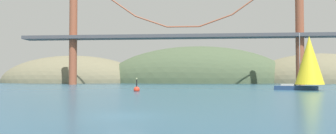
% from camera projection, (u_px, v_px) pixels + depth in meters
% --- Properties ---
extents(ground_plane, '(360.00, 360.00, 0.00)m').
position_uv_depth(ground_plane, '(126.00, 116.00, 21.31)').
color(ground_plane, navy).
extents(headland_center, '(87.86, 44.00, 34.37)m').
position_uv_depth(headland_center, '(197.00, 83.00, 155.32)').
color(headland_center, '#425138').
rests_on(headland_center, ground_plane).
extents(headland_right, '(63.05, 44.00, 27.03)m').
position_uv_depth(headland_right, '(318.00, 83.00, 150.65)').
color(headland_right, '#6B664C').
rests_on(headland_right, ground_plane).
extents(headland_left, '(69.90, 44.00, 26.29)m').
position_uv_depth(headland_left, '(73.00, 83.00, 160.42)').
color(headland_left, '#6B664C').
rests_on(headland_left, ground_plane).
extents(suspension_bridge, '(115.77, 6.00, 44.72)m').
position_uv_depth(suspension_bridge, '(183.00, 29.00, 116.55)').
color(suspension_bridge, brown).
rests_on(suspension_bridge, ground_plane).
extents(sailboat_yellow_sail, '(10.11, 7.69, 11.40)m').
position_uv_depth(sailboat_yellow_sail, '(309.00, 62.00, 65.21)').
color(sailboat_yellow_sail, navy).
rests_on(sailboat_yellow_sail, ground_plane).
extents(channel_buoy, '(1.10, 1.10, 2.64)m').
position_uv_depth(channel_buoy, '(137.00, 89.00, 59.63)').
color(channel_buoy, red).
rests_on(channel_buoy, ground_plane).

